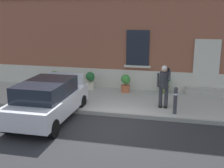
# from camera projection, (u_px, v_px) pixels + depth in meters

# --- Properties ---
(ground_plane) EXTENTS (80.00, 80.00, 0.00)m
(ground_plane) POSITION_uv_depth(u_px,v_px,m) (107.00, 125.00, 10.10)
(ground_plane) COLOR #232326
(sidewalk) EXTENTS (24.00, 3.60, 0.15)m
(sidewalk) POSITION_uv_depth(u_px,v_px,m) (123.00, 100.00, 12.73)
(sidewalk) COLOR #99968E
(sidewalk) RESTS_ON ground
(curb_edge) EXTENTS (24.00, 0.12, 0.15)m
(curb_edge) POSITION_uv_depth(u_px,v_px,m) (113.00, 114.00, 10.97)
(curb_edge) COLOR gray
(curb_edge) RESTS_ON ground
(building_facade) EXTENTS (24.00, 1.52, 7.50)m
(building_facade) POSITION_uv_depth(u_px,v_px,m) (134.00, 15.00, 14.19)
(building_facade) COLOR brown
(building_facade) RESTS_ON ground
(entrance_stoop) EXTENTS (1.68, 0.64, 0.32)m
(entrance_stoop) POSITION_uv_depth(u_px,v_px,m) (205.00, 92.00, 13.32)
(entrance_stoop) COLOR #9E998E
(entrance_stoop) RESTS_ON sidewalk
(hatchback_car_silver) EXTENTS (1.81, 4.08, 1.50)m
(hatchback_car_silver) POSITION_uv_depth(u_px,v_px,m) (48.00, 99.00, 10.43)
(hatchback_car_silver) COLOR #B7B7BF
(hatchback_car_silver) RESTS_ON ground
(bollard_near_person) EXTENTS (0.15, 0.15, 1.04)m
(bollard_near_person) POSITION_uv_depth(u_px,v_px,m) (175.00, 99.00, 10.69)
(bollard_near_person) COLOR #333338
(bollard_near_person) RESTS_ON sidewalk
(bollard_far_left) EXTENTS (0.15, 0.15, 1.04)m
(bollard_far_left) POSITION_uv_depth(u_px,v_px,m) (67.00, 92.00, 11.67)
(bollard_far_left) COLOR #333338
(bollard_far_left) RESTS_ON sidewalk
(person_on_phone) EXTENTS (0.51, 0.52, 1.74)m
(person_on_phone) POSITION_uv_depth(u_px,v_px,m) (164.00, 84.00, 11.23)
(person_on_phone) COLOR #2D2D33
(person_on_phone) RESTS_ON sidewalk
(planter_charcoal) EXTENTS (0.44, 0.44, 0.86)m
(planter_charcoal) POSITION_uv_depth(u_px,v_px,m) (55.00, 79.00, 14.47)
(planter_charcoal) COLOR #2D2D30
(planter_charcoal) RESTS_ON sidewalk
(planter_cream) EXTENTS (0.44, 0.44, 0.86)m
(planter_cream) POSITION_uv_depth(u_px,v_px,m) (90.00, 80.00, 14.24)
(planter_cream) COLOR beige
(planter_cream) RESTS_ON sidewalk
(planter_terracotta) EXTENTS (0.44, 0.44, 0.86)m
(planter_terracotta) POSITION_uv_depth(u_px,v_px,m) (126.00, 83.00, 13.66)
(planter_terracotta) COLOR #B25B38
(planter_terracotta) RESTS_ON sidewalk
(planter_olive) EXTENTS (0.44, 0.44, 0.86)m
(planter_olive) POSITION_uv_depth(u_px,v_px,m) (165.00, 83.00, 13.57)
(planter_olive) COLOR #606B38
(planter_olive) RESTS_ON sidewalk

